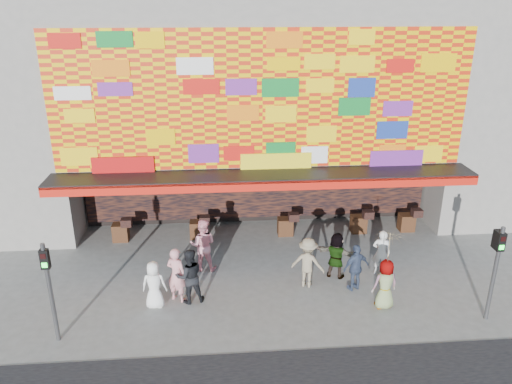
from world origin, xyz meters
TOP-DOWN VIEW (x-y plane):
  - ground at (0.00, 0.00)m, footprint 90.00×90.00m
  - shop_building at (0.00, 8.18)m, footprint 15.20×9.40m
  - signal_left at (-6.20, -1.50)m, footprint 0.22×0.20m
  - signal_right at (6.20, -1.50)m, footprint 0.22×0.20m
  - ped_a at (-3.66, -0.09)m, footprint 0.78×0.53m
  - ped_b at (-3.00, 0.23)m, footprint 0.79×0.70m
  - ped_c at (-2.60, 0.12)m, footprint 0.99×0.84m
  - ped_d at (1.21, 0.74)m, footprint 1.27×1.02m
  - ped_e at (2.72, 0.39)m, footprint 1.02×0.70m
  - ped_f at (2.27, 1.23)m, footprint 1.56×1.13m
  - ped_g at (3.34, -0.67)m, footprint 0.86×0.63m
  - ped_h at (3.83, 1.26)m, footprint 0.70×0.59m
  - ped_i at (-2.22, 2.10)m, footprint 1.00×0.83m
  - parasol at (3.34, -0.67)m, footprint 0.98×1.00m

SIDE VIEW (x-z plane):
  - ground at x=0.00m, z-range 0.00..0.00m
  - ped_a at x=-3.66m, z-range 0.00..1.54m
  - ped_g at x=3.34m, z-range 0.00..1.61m
  - ped_e at x=2.72m, z-range 0.00..1.61m
  - ped_f at x=2.27m, z-range 0.00..1.63m
  - ped_h at x=3.83m, z-range 0.00..1.65m
  - ped_d at x=1.21m, z-range 0.00..1.71m
  - ped_c at x=-2.60m, z-range 0.00..1.80m
  - ped_b at x=-3.00m, z-range 0.00..1.81m
  - ped_i at x=-2.22m, z-range 0.00..1.89m
  - signal_left at x=-6.20m, z-range 0.36..3.36m
  - signal_right at x=6.20m, z-range 0.36..3.36m
  - parasol at x=3.34m, z-range 1.22..3.01m
  - shop_building at x=0.00m, z-range 0.23..10.23m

